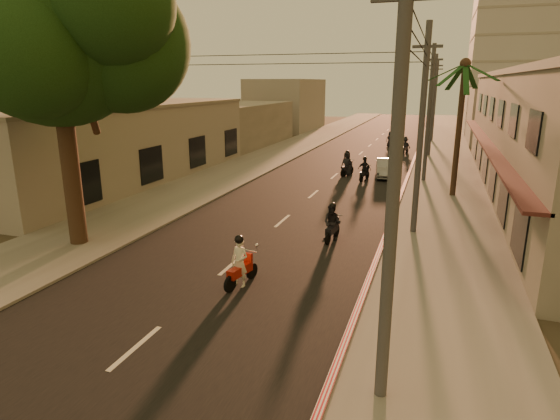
# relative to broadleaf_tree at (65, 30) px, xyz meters

# --- Properties ---
(ground) EXTENTS (160.00, 160.00, 0.00)m
(ground) POSITION_rel_broadleaf_tree_xyz_m (6.61, -2.14, -8.48)
(ground) COLOR #383023
(ground) RESTS_ON ground
(road) EXTENTS (10.00, 140.00, 0.02)m
(road) POSITION_rel_broadleaf_tree_xyz_m (6.61, 17.86, -8.47)
(road) COLOR black
(road) RESTS_ON ground
(sidewalk_right) EXTENTS (5.00, 140.00, 0.12)m
(sidewalk_right) POSITION_rel_broadleaf_tree_xyz_m (14.11, 17.86, -8.42)
(sidewalk_right) COLOR slate
(sidewalk_right) RESTS_ON ground
(sidewalk_left) EXTENTS (5.00, 140.00, 0.12)m
(sidewalk_left) POSITION_rel_broadleaf_tree_xyz_m (-0.89, 17.86, -8.42)
(sidewalk_left) COLOR slate
(sidewalk_left) RESTS_ON ground
(curb_stripe) EXTENTS (0.20, 60.00, 0.20)m
(curb_stripe) POSITION_rel_broadleaf_tree_xyz_m (11.71, 12.86, -8.38)
(curb_stripe) COLOR red
(curb_stripe) RESTS_ON ground
(left_building) EXTENTS (8.20, 24.20, 5.20)m
(left_building) POSITION_rel_broadleaf_tree_xyz_m (-7.37, 11.86, -5.88)
(left_building) COLOR gray
(left_building) RESTS_ON ground
(distant_tower) EXTENTS (12.10, 12.10, 28.00)m
(distant_tower) POSITION_rel_broadleaf_tree_xyz_m (22.61, 53.86, 5.52)
(distant_tower) COLOR #B7B5B2
(distant_tower) RESTS_ON ground
(broadleaf_tree) EXTENTS (9.60, 8.70, 12.10)m
(broadleaf_tree) POSITION_rel_broadleaf_tree_xyz_m (0.00, 0.00, 0.00)
(broadleaf_tree) COLOR black
(broadleaf_tree) RESTS_ON ground
(palm_tree) EXTENTS (5.00, 5.00, 8.20)m
(palm_tree) POSITION_rel_broadleaf_tree_xyz_m (14.61, 13.86, -1.33)
(palm_tree) COLOR black
(palm_tree) RESTS_ON ground
(utility_poles) EXTENTS (1.20, 48.26, 9.00)m
(utility_poles) POSITION_rel_broadleaf_tree_xyz_m (12.81, 17.86, -1.94)
(utility_poles) COLOR #38383A
(utility_poles) RESTS_ON ground
(filler_right) EXTENTS (8.00, 14.00, 6.00)m
(filler_right) POSITION_rel_broadleaf_tree_xyz_m (20.61, 42.86, -5.48)
(filler_right) COLOR gray
(filler_right) RESTS_ON ground
(filler_left_near) EXTENTS (8.00, 14.00, 4.40)m
(filler_left_near) POSITION_rel_broadleaf_tree_xyz_m (-7.39, 31.86, -6.28)
(filler_left_near) COLOR gray
(filler_left_near) RESTS_ON ground
(filler_left_far) EXTENTS (8.00, 14.00, 7.00)m
(filler_left_far) POSITION_rel_broadleaf_tree_xyz_m (-7.39, 49.86, -4.98)
(filler_left_far) COLOR gray
(filler_left_far) RESTS_ON ground
(scooter_red) EXTENTS (0.86, 1.81, 1.80)m
(scooter_red) POSITION_rel_broadleaf_tree_xyz_m (7.65, -1.77, -7.68)
(scooter_red) COLOR black
(scooter_red) RESTS_ON ground
(scooter_mid_a) EXTENTS (0.91, 1.73, 1.70)m
(scooter_mid_a) POSITION_rel_broadleaf_tree_xyz_m (9.55, 3.75, -7.71)
(scooter_mid_a) COLOR black
(scooter_mid_a) RESTS_ON ground
(scooter_mid_b) EXTENTS (1.09, 1.69, 1.68)m
(scooter_mid_b) POSITION_rel_broadleaf_tree_xyz_m (8.89, 16.98, -7.71)
(scooter_mid_b) COLOR black
(scooter_mid_b) RESTS_ON ground
(scooter_far_a) EXTENTS (1.16, 1.84, 1.86)m
(scooter_far_a) POSITION_rel_broadleaf_tree_xyz_m (7.41, 18.34, -7.63)
(scooter_far_a) COLOR black
(scooter_far_a) RESTS_ON ground
(scooter_far_b) EXTENTS (1.30, 1.65, 1.66)m
(scooter_far_b) POSITION_rel_broadleaf_tree_xyz_m (10.63, 30.83, -7.71)
(scooter_far_b) COLOR black
(scooter_far_b) RESTS_ON ground
(parked_car) EXTENTS (2.48, 4.27, 1.28)m
(parked_car) POSITION_rel_broadleaf_tree_xyz_m (10.17, 18.79, -7.84)
(parked_car) COLOR gray
(parked_car) RESTS_ON ground
(scooter_far_c) EXTENTS (0.92, 1.66, 1.63)m
(scooter_far_c) POSITION_rel_broadleaf_tree_xyz_m (8.71, 35.39, -7.74)
(scooter_far_c) COLOR black
(scooter_far_c) RESTS_ON ground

